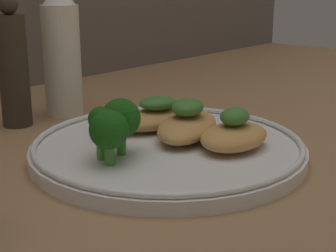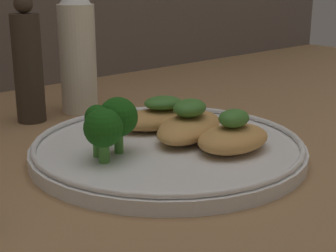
{
  "view_description": "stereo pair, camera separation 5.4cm",
  "coord_description": "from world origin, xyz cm",
  "px_view_note": "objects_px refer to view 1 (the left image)",
  "views": [
    {
      "loc": [
        -38.61,
        -34.87,
        18.88
      ],
      "look_at": [
        0.0,
        0.0,
        3.4
      ],
      "focal_mm": 55.0,
      "sensor_mm": 36.0,
      "label": 1
    },
    {
      "loc": [
        -34.77,
        -38.7,
        18.88
      ],
      "look_at": [
        0.0,
        0.0,
        3.4
      ],
      "focal_mm": 55.0,
      "sensor_mm": 36.0,
      "label": 2
    }
  ],
  "objects_px": {
    "broccoli_bunch": "(115,125)",
    "sauce_bottle": "(62,52)",
    "plate": "(168,148)",
    "pepper_grinder": "(13,67)"
  },
  "relations": [
    {
      "from": "plate",
      "to": "pepper_grinder",
      "type": "height_order",
      "value": "pepper_grinder"
    },
    {
      "from": "sauce_bottle",
      "to": "pepper_grinder",
      "type": "xyz_separation_m",
      "value": [
        -0.08,
        0.0,
        -0.01
      ]
    },
    {
      "from": "plate",
      "to": "broccoli_bunch",
      "type": "distance_m",
      "value": 0.08
    },
    {
      "from": "pepper_grinder",
      "to": "sauce_bottle",
      "type": "bearing_deg",
      "value": -0.0
    },
    {
      "from": "broccoli_bunch",
      "to": "pepper_grinder",
      "type": "xyz_separation_m",
      "value": [
        0.03,
        0.22,
        0.03
      ]
    },
    {
      "from": "pepper_grinder",
      "to": "broccoli_bunch",
      "type": "bearing_deg",
      "value": -97.03
    },
    {
      "from": "plate",
      "to": "sauce_bottle",
      "type": "relative_size",
      "value": 1.61
    },
    {
      "from": "broccoli_bunch",
      "to": "sauce_bottle",
      "type": "bearing_deg",
      "value": 64.77
    },
    {
      "from": "plate",
      "to": "pepper_grinder",
      "type": "distance_m",
      "value": 0.24
    },
    {
      "from": "broccoli_bunch",
      "to": "sauce_bottle",
      "type": "relative_size",
      "value": 0.36
    }
  ]
}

